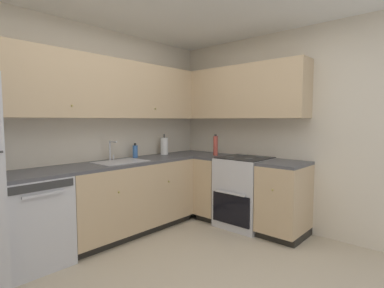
{
  "coord_description": "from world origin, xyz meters",
  "views": [
    {
      "loc": [
        -1.74,
        -1.54,
        1.41
      ],
      "look_at": [
        0.99,
        0.91,
        1.11
      ],
      "focal_mm": 27.61,
      "sensor_mm": 36.0,
      "label": 1
    }
  ],
  "objects_px": {
    "dishwasher": "(32,221)",
    "paper_towel_roll": "(164,146)",
    "soap_bottle": "(135,151)",
    "oil_bottle": "(216,146)",
    "oven_range": "(245,191)"
  },
  "relations": [
    {
      "from": "paper_towel_roll",
      "to": "oil_bottle",
      "type": "bearing_deg",
      "value": -56.13
    },
    {
      "from": "dishwasher",
      "to": "oil_bottle",
      "type": "bearing_deg",
      "value": -11.3
    },
    {
      "from": "soap_bottle",
      "to": "paper_towel_roll",
      "type": "height_order",
      "value": "paper_towel_roll"
    },
    {
      "from": "oven_range",
      "to": "oil_bottle",
      "type": "distance_m",
      "value": 0.76
    },
    {
      "from": "soap_bottle",
      "to": "paper_towel_roll",
      "type": "distance_m",
      "value": 0.51
    },
    {
      "from": "dishwasher",
      "to": "oil_bottle",
      "type": "relative_size",
      "value": 2.93
    },
    {
      "from": "oil_bottle",
      "to": "oven_range",
      "type": "bearing_deg",
      "value": -87.73
    },
    {
      "from": "paper_towel_roll",
      "to": "dishwasher",
      "type": "bearing_deg",
      "value": -175.13
    },
    {
      "from": "dishwasher",
      "to": "soap_bottle",
      "type": "distance_m",
      "value": 1.5
    },
    {
      "from": "dishwasher",
      "to": "paper_towel_roll",
      "type": "bearing_deg",
      "value": 4.87
    },
    {
      "from": "soap_bottle",
      "to": "oil_bottle",
      "type": "distance_m",
      "value": 1.13
    },
    {
      "from": "soap_bottle",
      "to": "oil_bottle",
      "type": "relative_size",
      "value": 0.65
    },
    {
      "from": "oven_range",
      "to": "oil_bottle",
      "type": "bearing_deg",
      "value": 92.27
    },
    {
      "from": "soap_bottle",
      "to": "oil_bottle",
      "type": "xyz_separation_m",
      "value": [
        0.92,
        -0.64,
        0.06
      ]
    },
    {
      "from": "soap_bottle",
      "to": "dishwasher",
      "type": "bearing_deg",
      "value": -172.52
    }
  ]
}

